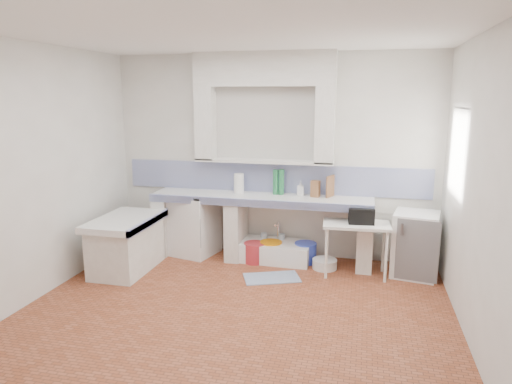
% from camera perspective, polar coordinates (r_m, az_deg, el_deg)
% --- Properties ---
extents(floor, '(4.50, 4.50, 0.00)m').
position_cam_1_polar(floor, '(5.01, -2.73, -14.76)').
color(floor, '#984E31').
rests_on(floor, ground).
extents(ceiling, '(4.50, 4.50, 0.00)m').
position_cam_1_polar(ceiling, '(4.51, -3.09, 18.95)').
color(ceiling, white).
rests_on(ceiling, ground).
extents(wall_back, '(4.50, 0.00, 4.50)m').
position_cam_1_polar(wall_back, '(6.48, 2.04, 4.36)').
color(wall_back, white).
rests_on(wall_back, ground).
extents(wall_front, '(4.50, 0.00, 4.50)m').
position_cam_1_polar(wall_front, '(2.75, -14.64, -6.30)').
color(wall_front, white).
rests_on(wall_front, ground).
extents(wall_left, '(0.00, 4.50, 4.50)m').
position_cam_1_polar(wall_left, '(5.61, -25.57, 2.05)').
color(wall_left, white).
rests_on(wall_left, ground).
extents(wall_right, '(0.00, 4.50, 4.50)m').
position_cam_1_polar(wall_right, '(4.49, 25.86, -0.13)').
color(wall_right, white).
rests_on(wall_right, ground).
extents(alcove_mass, '(1.90, 0.25, 0.45)m').
position_cam_1_polar(alcove_mass, '(6.33, 0.98, 14.85)').
color(alcove_mass, white).
rests_on(alcove_mass, ground).
extents(window_frame, '(0.35, 0.86, 1.06)m').
position_cam_1_polar(window_frame, '(5.66, 25.23, 4.21)').
color(window_frame, '#392312').
rests_on(window_frame, ground).
extents(lace_valance, '(0.01, 0.84, 0.24)m').
position_cam_1_polar(lace_valance, '(5.60, 24.11, 8.15)').
color(lace_valance, white).
rests_on(lace_valance, ground).
extents(counter_slab, '(3.00, 0.60, 0.08)m').
position_cam_1_polar(counter_slab, '(6.30, 0.58, -0.83)').
color(counter_slab, white).
rests_on(counter_slab, ground).
extents(counter_lip, '(3.00, 0.04, 0.10)m').
position_cam_1_polar(counter_lip, '(6.04, -0.01, -1.39)').
color(counter_lip, navy).
rests_on(counter_lip, ground).
extents(counter_pier_left, '(0.20, 0.55, 0.82)m').
position_cam_1_polar(counter_pier_left, '(6.85, -10.95, -3.90)').
color(counter_pier_left, white).
rests_on(counter_pier_left, ground).
extents(counter_pier_mid, '(0.20, 0.55, 0.82)m').
position_cam_1_polar(counter_pier_mid, '(6.50, -2.45, -4.55)').
color(counter_pier_mid, white).
rests_on(counter_pier_mid, ground).
extents(counter_pier_right, '(0.20, 0.55, 0.82)m').
position_cam_1_polar(counter_pier_right, '(6.27, 13.21, -5.47)').
color(counter_pier_right, white).
rests_on(counter_pier_right, ground).
extents(peninsula_top, '(0.70, 1.10, 0.08)m').
position_cam_1_polar(peninsula_top, '(6.18, -15.77, -3.44)').
color(peninsula_top, white).
rests_on(peninsula_top, ground).
extents(peninsula_base, '(0.60, 1.00, 0.62)m').
position_cam_1_polar(peninsula_base, '(6.28, -15.59, -6.52)').
color(peninsula_base, white).
rests_on(peninsula_base, ground).
extents(peninsula_lip, '(0.04, 1.10, 0.10)m').
position_cam_1_polar(peninsula_lip, '(6.03, -13.02, -3.67)').
color(peninsula_lip, navy).
rests_on(peninsula_lip, ground).
extents(backsplash, '(4.27, 0.03, 0.40)m').
position_cam_1_polar(backsplash, '(6.51, 2.00, 1.72)').
color(backsplash, navy).
rests_on(backsplash, ground).
extents(stove, '(0.72, 0.71, 0.85)m').
position_cam_1_polar(stove, '(6.71, -7.69, -3.97)').
color(stove, white).
rests_on(stove, ground).
extents(sink, '(0.98, 0.55, 0.23)m').
position_cam_1_polar(sink, '(6.46, 2.40, -7.38)').
color(sink, white).
rests_on(sink, ground).
extents(side_table, '(0.84, 0.50, 0.04)m').
position_cam_1_polar(side_table, '(6.01, 12.10, -6.88)').
color(side_table, white).
rests_on(side_table, ground).
extents(fridge, '(0.61, 0.61, 0.81)m').
position_cam_1_polar(fridge, '(6.19, 18.92, -6.09)').
color(fridge, white).
rests_on(fridge, ground).
extents(bucket_red, '(0.35, 0.35, 0.27)m').
position_cam_1_polar(bucket_red, '(6.38, -0.18, -7.43)').
color(bucket_red, '#B22831').
rests_on(bucket_red, ground).
extents(bucket_orange, '(0.32, 0.32, 0.28)m').
position_cam_1_polar(bucket_orange, '(6.42, 1.85, -7.29)').
color(bucket_orange, orange).
rests_on(bucket_orange, ground).
extents(bucket_blue, '(0.38, 0.38, 0.28)m').
position_cam_1_polar(bucket_blue, '(6.40, 6.08, -7.41)').
color(bucket_blue, blue).
rests_on(bucket_blue, ground).
extents(basin_white, '(0.34, 0.34, 0.13)m').
position_cam_1_polar(basin_white, '(6.25, 8.42, -8.71)').
color(basin_white, white).
rests_on(basin_white, ground).
extents(water_bottle_a, '(0.11, 0.11, 0.33)m').
position_cam_1_polar(water_bottle_a, '(6.63, 0.97, -6.43)').
color(water_bottle_a, silver).
rests_on(water_bottle_a, ground).
extents(water_bottle_b, '(0.10, 0.10, 0.33)m').
position_cam_1_polar(water_bottle_b, '(6.58, 3.15, -6.57)').
color(water_bottle_b, silver).
rests_on(water_bottle_b, ground).
extents(black_bag, '(0.33, 0.21, 0.20)m').
position_cam_1_polar(black_bag, '(5.88, 12.80, -2.87)').
color(black_bag, black).
rests_on(black_bag, side_table).
extents(green_bottle_a, '(0.10, 0.10, 0.34)m').
position_cam_1_polar(green_bottle_a, '(6.36, 2.42, 1.22)').
color(green_bottle_a, '#237541').
rests_on(green_bottle_a, counter_slab).
extents(green_bottle_b, '(0.09, 0.09, 0.35)m').
position_cam_1_polar(green_bottle_b, '(6.35, 3.13, 1.23)').
color(green_bottle_b, '#237541').
rests_on(green_bottle_b, counter_slab).
extents(knife_block, '(0.13, 0.11, 0.22)m').
position_cam_1_polar(knife_block, '(6.25, 7.29, 0.39)').
color(knife_block, '#93633A').
rests_on(knife_block, counter_slab).
extents(cutting_board, '(0.10, 0.20, 0.29)m').
position_cam_1_polar(cutting_board, '(6.28, 9.10, 0.70)').
color(cutting_board, '#93633A').
rests_on(cutting_board, counter_slab).
extents(paper_towel, '(0.17, 0.17, 0.28)m').
position_cam_1_polar(paper_towel, '(6.45, -2.11, 1.06)').
color(paper_towel, white).
rests_on(paper_towel, counter_slab).
extents(soap_bottle, '(0.10, 0.10, 0.20)m').
position_cam_1_polar(soap_bottle, '(6.33, 5.48, 0.46)').
color(soap_bottle, white).
rests_on(soap_bottle, counter_slab).
extents(rug, '(0.78, 0.62, 0.01)m').
position_cam_1_polar(rug, '(5.89, 1.94, -10.47)').
color(rug, '#314C7C').
rests_on(rug, ground).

